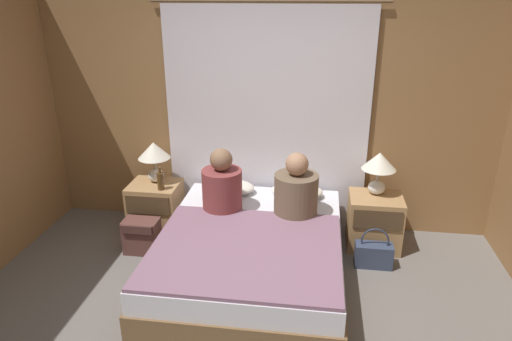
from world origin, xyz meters
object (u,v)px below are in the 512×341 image
(lamp_right, at_px, (379,166))
(pillow_right, at_px, (297,191))
(bed, at_px, (251,255))
(nightstand_right, at_px, (374,221))
(person_left_in_bed, at_px, (222,186))
(backpack_on_floor, at_px, (142,234))
(pillow_left, at_px, (229,187))
(nightstand_left, at_px, (156,207))
(beer_bottle_on_left_stand, at_px, (161,181))
(person_right_in_bed, at_px, (296,191))
(handbag_on_floor, at_px, (374,254))
(lamp_left, at_px, (154,155))

(lamp_right, bearing_deg, pillow_right, -179.21)
(bed, height_order, nightstand_right, nightstand_right)
(person_left_in_bed, relative_size, backpack_on_floor, 1.77)
(pillow_left, height_order, pillow_right, same)
(nightstand_left, height_order, pillow_right, pillow_right)
(lamp_right, relative_size, pillow_left, 0.82)
(nightstand_right, xyz_separation_m, lamp_right, (0.00, 0.08, 0.56))
(beer_bottle_on_left_stand, bearing_deg, nightstand_left, 135.73)
(person_right_in_bed, distance_m, handbag_on_floor, 0.92)
(person_left_in_bed, distance_m, backpack_on_floor, 0.93)
(pillow_right, bearing_deg, lamp_left, 179.58)
(pillow_left, distance_m, pillow_right, 0.69)
(person_left_in_bed, bearing_deg, lamp_left, 153.19)
(handbag_on_floor, bearing_deg, bed, -162.83)
(nightstand_left, distance_m, pillow_right, 1.48)
(lamp_left, bearing_deg, nightstand_right, -2.01)
(nightstand_right, bearing_deg, lamp_right, 90.00)
(beer_bottle_on_left_stand, bearing_deg, pillow_right, 7.79)
(lamp_right, xyz_separation_m, handbag_on_floor, (-0.03, -0.45, -0.70))
(lamp_left, height_order, handbag_on_floor, lamp_left)
(nightstand_right, distance_m, backpack_on_floor, 2.26)
(bed, height_order, nightstand_left, nightstand_left)
(nightstand_left, xyz_separation_m, lamp_right, (2.22, 0.08, 0.56))
(nightstand_left, distance_m, handbag_on_floor, 2.23)
(pillow_left, bearing_deg, pillow_right, 0.00)
(nightstand_right, xyz_separation_m, handbag_on_floor, (-0.03, -0.37, -0.14))
(nightstand_left, bearing_deg, lamp_right, 2.01)
(lamp_left, relative_size, pillow_right, 0.82)
(lamp_left, xyz_separation_m, pillow_right, (1.45, -0.01, -0.31))
(backpack_on_floor, relative_size, handbag_on_floor, 0.87)
(nightstand_right, relative_size, lamp_left, 1.25)
(pillow_left, xyz_separation_m, pillow_right, (0.69, 0.00, 0.00))
(nightstand_left, distance_m, beer_bottle_on_left_stand, 0.39)
(lamp_right, height_order, pillow_left, lamp_right)
(pillow_left, height_order, backpack_on_floor, pillow_left)
(handbag_on_floor, bearing_deg, pillow_left, 162.87)
(pillow_right, relative_size, person_left_in_bed, 0.85)
(bed, distance_m, handbag_on_floor, 1.14)
(person_left_in_bed, bearing_deg, pillow_left, 91.89)
(nightstand_left, height_order, beer_bottle_on_left_stand, beer_bottle_on_left_stand)
(person_right_in_bed, height_order, handbag_on_floor, person_right_in_bed)
(pillow_right, bearing_deg, nightstand_right, -5.01)
(lamp_right, distance_m, handbag_on_floor, 0.83)
(nightstand_left, bearing_deg, bed, -32.45)
(pillow_left, bearing_deg, lamp_left, 179.21)
(lamp_right, bearing_deg, person_right_in_bed, -152.53)
(person_left_in_bed, bearing_deg, backpack_on_floor, -171.63)
(lamp_right, xyz_separation_m, backpack_on_floor, (-2.22, -0.51, -0.63))
(nightstand_left, relative_size, handbag_on_floor, 1.36)
(pillow_right, height_order, handbag_on_floor, pillow_right)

